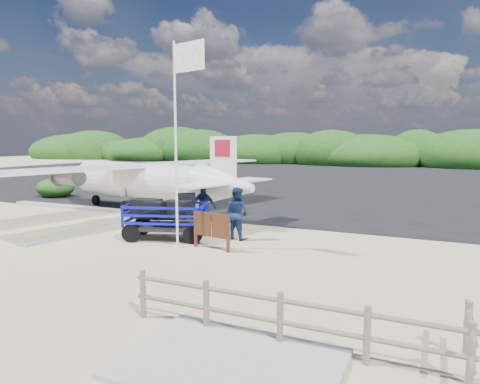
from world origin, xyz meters
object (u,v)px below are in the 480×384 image
object	(u,v)px
signboard	(212,249)
crew_b	(237,213)
baggage_cart	(167,239)
flagpole	(178,248)
crew_c	(204,207)
crew_a	(179,201)

from	to	relation	value
signboard	crew_b	world-z (taller)	crew_b
baggage_cart	crew_b	distance (m)	2.80
flagpole	signboard	distance (m)	1.19
baggage_cart	crew_b	bearing A→B (deg)	5.56
crew_b	crew_c	xyz separation A→B (m)	(-1.92, 0.89, -0.03)
signboard	flagpole	bearing A→B (deg)	-155.35
crew_c	baggage_cart	bearing A→B (deg)	74.05
crew_a	crew_b	size ratio (longest dim) A/B	0.85
flagpole	baggage_cart	bearing A→B (deg)	138.41
flagpole	crew_a	bearing A→B (deg)	122.12
crew_a	crew_c	xyz separation A→B (m)	(2.30, -1.72, 0.11)
crew_b	crew_a	bearing A→B (deg)	-18.02
signboard	crew_c	bearing A→B (deg)	133.18
signboard	crew_b	bearing A→B (deg)	95.20
flagpole	crew_b	distance (m)	2.62
signboard	crew_b	xyz separation A→B (m)	(0.12, 1.76, 0.97)
flagpole	crew_c	world-z (taller)	flagpole
crew_a	baggage_cart	bearing A→B (deg)	118.82
signboard	crew_a	world-z (taller)	crew_a
flagpole	crew_b	bearing A→B (deg)	58.67
signboard	crew_c	distance (m)	3.34
crew_b	signboard	bearing A→B (deg)	99.90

